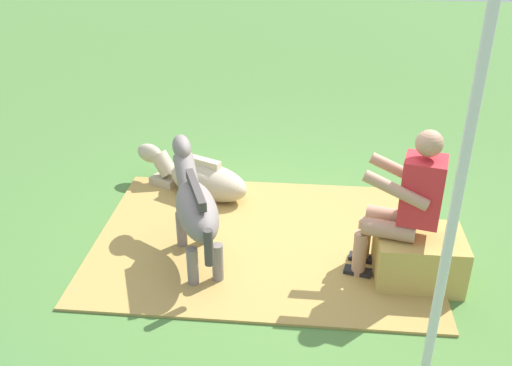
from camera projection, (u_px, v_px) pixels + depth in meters
ground_plane at (277, 236)px, 5.19m from camera, size 24.00×24.00×0.00m
hay_patch at (263, 240)px, 5.11m from camera, size 2.95×2.17×0.02m
hay_bale at (418, 258)px, 4.54m from camera, size 0.68×0.52×0.41m
person_seated at (405, 201)px, 4.35m from camera, size 0.71×0.52×1.29m
pony_standing at (195, 205)px, 4.66m from camera, size 0.68×1.29×0.88m
pony_lying at (200, 178)px, 5.79m from camera, size 1.32×0.82×0.42m
tent_pole_left at (455, 209)px, 3.07m from camera, size 0.06×0.06×2.58m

